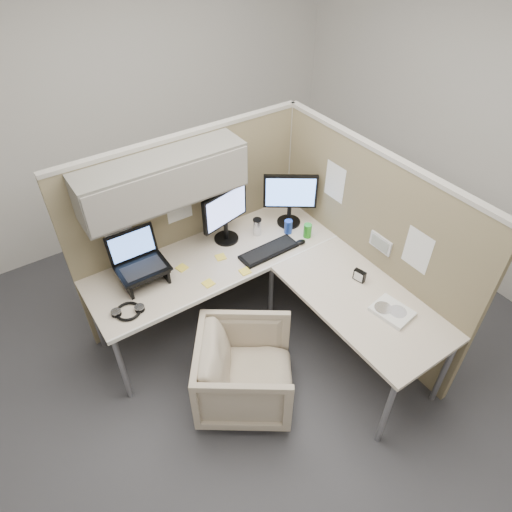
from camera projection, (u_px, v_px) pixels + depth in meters
ground at (263, 355)px, 3.76m from camera, size 4.50×4.50×0.00m
partition_back at (179, 205)px, 3.47m from camera, size 2.00×0.36×1.63m
partition_right at (363, 244)px, 3.57m from camera, size 0.07×2.03×1.63m
desk at (268, 280)px, 3.44m from camera, size 2.00×1.98×0.73m
office_chair at (245, 369)px, 3.25m from camera, size 0.89×0.90×0.68m
monitor_left at (225, 212)px, 3.57m from camera, size 0.44×0.20×0.47m
monitor_right at (290, 196)px, 3.74m from camera, size 0.38×0.28×0.47m
laptop_station at (141, 265)px, 3.29m from camera, size 0.36×0.31×0.37m
keyboard at (269, 251)px, 3.61m from camera, size 0.49×0.17×0.02m
mouse at (300, 242)px, 3.69m from camera, size 0.09×0.07×0.03m
travel_mug at (257, 227)px, 3.75m from camera, size 0.07×0.07×0.15m
soda_can_green at (308, 231)px, 3.74m from camera, size 0.07×0.07×0.12m
soda_can_silver at (288, 227)px, 3.78m from camera, size 0.07×0.07×0.12m
sticky_note_b at (245, 271)px, 3.45m from camera, size 0.08×0.08×0.01m
sticky_note_c at (182, 268)px, 3.48m from camera, size 0.09×0.09×0.01m
sticky_note_a at (208, 283)px, 3.35m from camera, size 0.09×0.09×0.01m
sticky_note_d at (221, 257)px, 3.57m from camera, size 0.09×0.09×0.01m
headphones at (128, 311)px, 3.13m from camera, size 0.23×0.23×0.03m
paper_stack at (392, 311)px, 3.12m from camera, size 0.24×0.29×0.03m
desk_clock at (359, 276)px, 3.35m from camera, size 0.06×0.10×0.09m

